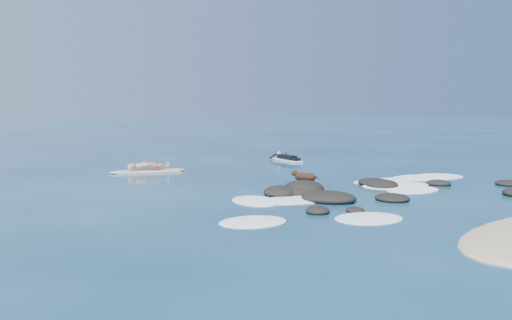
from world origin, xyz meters
TOP-DOWN VIEW (x-y plane):
  - ground at (0.00, 0.00)m, footprint 160.00×160.00m
  - reef_rocks at (-0.47, -0.48)m, footprint 10.91×6.36m
  - breaking_foam at (0.38, -0.19)m, footprint 14.09×6.94m
  - standing_surfer_rig at (-4.21, 9.36)m, footprint 3.46×1.30m
  - paddling_surfer_rig at (4.07, 9.71)m, footprint 1.16×2.61m
  - dog at (-1.60, 1.22)m, footprint 0.61×1.12m

SIDE VIEW (x-z plane):
  - ground at x=0.00m, z-range 0.00..0.00m
  - breaking_foam at x=0.38m, z-range -0.05..0.07m
  - reef_rocks at x=-0.47m, z-range -0.20..0.42m
  - paddling_surfer_rig at x=4.07m, z-range -0.07..0.38m
  - dog at x=-1.60m, z-range 0.12..0.88m
  - standing_surfer_rig at x=-4.21m, z-range -0.21..1.78m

